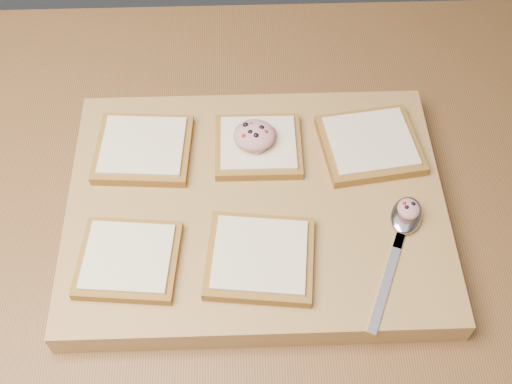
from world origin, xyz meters
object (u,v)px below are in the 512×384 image
bread_far_center (258,146)px  spoon (404,225)px  cutting_board (256,207)px  tuna_salad_dollop (254,135)px

bread_far_center → spoon: (0.18, -0.13, -0.00)m
cutting_board → tuna_salad_dollop: (0.00, 0.08, 0.05)m
cutting_board → tuna_salad_dollop: bearing=89.6°
tuna_salad_dollop → cutting_board: bearing=-90.4°
cutting_board → spoon: bearing=-14.9°
tuna_salad_dollop → spoon: tuna_salad_dollop is taller
cutting_board → spoon: spoon is taller
tuna_salad_dollop → spoon: size_ratio=0.29×
bread_far_center → tuna_salad_dollop: size_ratio=2.09×
tuna_salad_dollop → bread_far_center: bearing=-9.1°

